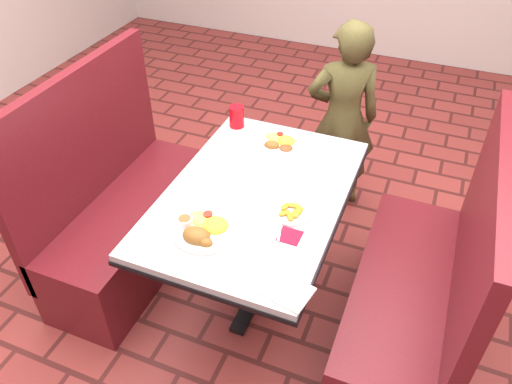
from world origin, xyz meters
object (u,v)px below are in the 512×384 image
booth_bench_left (126,216)px  plantain_plate (292,212)px  diner_person (342,119)px  far_dinner_plate (280,141)px  red_tumbler (237,117)px  dining_table (256,208)px  near_dinner_plate (203,227)px  booth_bench_right (412,301)px

booth_bench_left → plantain_plate: (1.00, -0.08, 0.43)m
diner_person → far_dinner_plate: 0.65m
diner_person → red_tumbler: (-0.49, -0.51, 0.19)m
dining_table → near_dinner_plate: near_dinner_plate is taller
dining_table → red_tumbler: red_tumbler is taller
near_dinner_plate → red_tumbler: size_ratio=2.32×
booth_bench_right → plantain_plate: 0.74m
dining_table → diner_person: (0.17, 1.01, -0.03)m
booth_bench_left → booth_bench_right: 1.60m
far_dinner_plate → red_tumbler: 0.30m
booth_bench_left → red_tumbler: booth_bench_left is taller
diner_person → plantain_plate: 1.10m
booth_bench_right → dining_table: bearing=180.0°
dining_table → booth_bench_left: 0.86m
diner_person → plantain_plate: bearing=69.6°
near_dinner_plate → red_tumbler: bearing=104.4°
booth_bench_right → diner_person: diner_person is taller
diner_person → plantain_plate: (0.04, -1.09, 0.14)m
near_dinner_plate → far_dinner_plate: near_dinner_plate is taller
diner_person → near_dinner_plate: bearing=56.2°
near_dinner_plate → dining_table: bearing=72.9°
near_dinner_plate → booth_bench_left: bearing=154.2°
booth_bench_left → booth_bench_right: bearing=0.0°
plantain_plate → dining_table: bearing=158.5°
near_dinner_plate → booth_bench_right: bearing=20.4°
booth_bench_left → diner_person: size_ratio=0.96×
booth_bench_left → diner_person: bearing=46.2°
booth_bench_left → plantain_plate: 1.10m
booth_bench_right → booth_bench_left: bearing=180.0°
booth_bench_left → plantain_plate: bearing=-4.6°
far_dinner_plate → red_tumbler: size_ratio=1.99×
booth_bench_right → near_dinner_plate: size_ratio=4.27×
booth_bench_left → red_tumbler: bearing=46.3°
dining_table → diner_person: bearing=80.6°
plantain_plate → red_tumbler: (-0.52, 0.58, 0.05)m
dining_table → red_tumbler: bearing=122.4°
booth_bench_right → diner_person: bearing=122.1°
booth_bench_left → booth_bench_right: same height
diner_person → near_dinner_plate: diner_person is taller
booth_bench_left → red_tumbler: 0.84m
diner_person → booth_bench_right: bearing=99.6°
dining_table → booth_bench_left: booth_bench_left is taller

